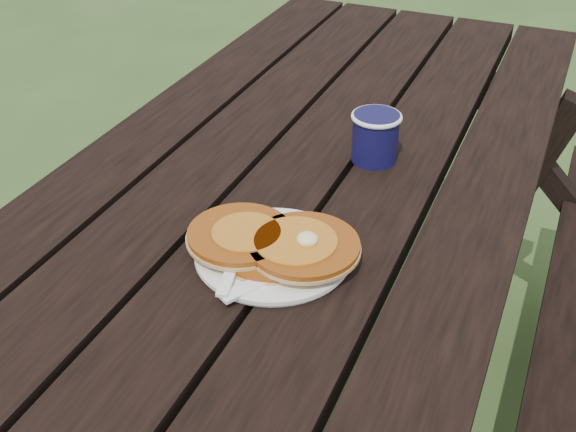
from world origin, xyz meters
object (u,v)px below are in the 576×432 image
at_px(plate, 273,254).
at_px(pancake_stack, 274,243).
at_px(picnic_table, 293,343).
at_px(coffee_cup, 375,134).

distance_m(plate, pancake_stack, 0.02).
distance_m(picnic_table, coffee_cup, 0.45).
relative_size(picnic_table, plate, 8.48).
xyz_separation_m(pancake_stack, coffee_cup, (0.04, 0.32, 0.02)).
height_order(pancake_stack, coffee_cup, coffee_cup).
distance_m(pancake_stack, coffee_cup, 0.32).
bearing_deg(plate, pancake_stack, 58.23).
distance_m(plate, coffee_cup, 0.33).
bearing_deg(plate, picnic_table, 105.58).
bearing_deg(pancake_stack, plate, -121.77).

